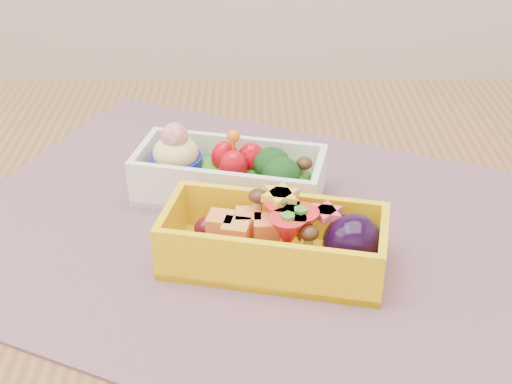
{
  "coord_description": "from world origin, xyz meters",
  "views": [
    {
      "loc": [
        0.0,
        -0.49,
        1.12
      ],
      "look_at": [
        0.01,
        0.04,
        0.79
      ],
      "focal_mm": 48.43,
      "sensor_mm": 36.0,
      "label": 1
    }
  ],
  "objects_px": {
    "table": "(245,338)",
    "bento_white": "(229,174)",
    "bento_yellow": "(279,239)",
    "placemat": "(248,230)"
  },
  "relations": [
    {
      "from": "table",
      "to": "bento_white",
      "type": "xyz_separation_m",
      "value": [
        -0.02,
        0.09,
        0.13
      ]
    },
    {
      "from": "placemat",
      "to": "bento_white",
      "type": "relative_size",
      "value": 2.78
    },
    {
      "from": "bento_yellow",
      "to": "table",
      "type": "bearing_deg",
      "value": 160.51
    },
    {
      "from": "placemat",
      "to": "bento_yellow",
      "type": "distance_m",
      "value": 0.07
    },
    {
      "from": "table",
      "to": "bento_yellow",
      "type": "distance_m",
      "value": 0.13
    },
    {
      "from": "table",
      "to": "bento_white",
      "type": "height_order",
      "value": "bento_white"
    },
    {
      "from": "bento_white",
      "to": "bento_yellow",
      "type": "distance_m",
      "value": 0.12
    },
    {
      "from": "table",
      "to": "placemat",
      "type": "relative_size",
      "value": 2.22
    },
    {
      "from": "table",
      "to": "placemat",
      "type": "xyz_separation_m",
      "value": [
        0.0,
        0.04,
        0.1
      ]
    },
    {
      "from": "bento_white",
      "to": "bento_yellow",
      "type": "height_order",
      "value": "bento_white"
    }
  ]
}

